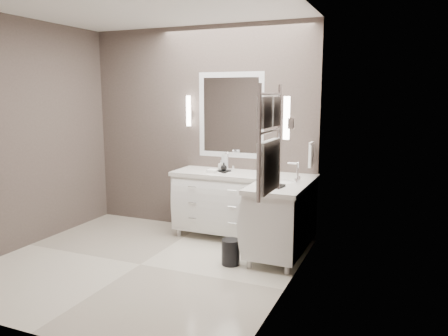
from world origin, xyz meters
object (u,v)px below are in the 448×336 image
at_px(vanity_back, 223,200).
at_px(waste_bin, 231,252).
at_px(vanity_right, 282,213).
at_px(towel_ladder, 269,148).

distance_m(vanity_back, waste_bin, 1.02).
xyz_separation_m(vanity_back, vanity_right, (0.88, -0.33, 0.00)).
distance_m(vanity_right, waste_bin, 0.75).
relative_size(vanity_right, waste_bin, 4.48).
bearing_deg(vanity_back, waste_bin, -61.86).
height_order(vanity_back, waste_bin, vanity_back).
bearing_deg(vanity_right, waste_bin, -129.46).
distance_m(vanity_back, vanity_right, 0.93).
height_order(vanity_right, towel_ladder, towel_ladder).
bearing_deg(vanity_right, vanity_back, 159.62).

